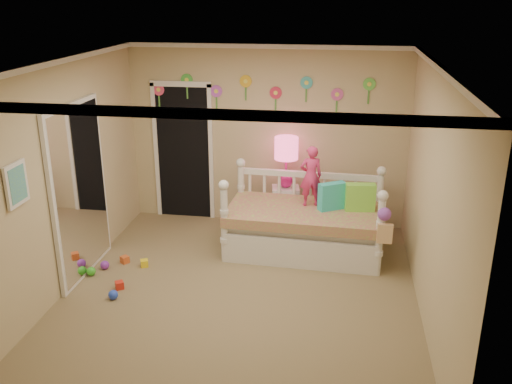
% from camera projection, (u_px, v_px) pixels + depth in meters
% --- Properties ---
extents(floor, '(4.00, 4.50, 0.01)m').
position_uv_depth(floor, '(239.00, 295.00, 6.34)').
color(floor, '#7F684C').
rests_on(floor, ground).
extents(ceiling, '(4.00, 4.50, 0.01)m').
position_uv_depth(ceiling, '(237.00, 64.00, 5.45)').
color(ceiling, white).
rests_on(ceiling, floor).
extents(back_wall, '(4.00, 0.01, 2.60)m').
position_uv_depth(back_wall, '(267.00, 137.00, 7.99)').
color(back_wall, tan).
rests_on(back_wall, floor).
extents(left_wall, '(0.01, 4.50, 2.60)m').
position_uv_depth(left_wall, '(62.00, 179.00, 6.19)').
color(left_wall, tan).
rests_on(left_wall, floor).
extents(right_wall, '(0.01, 4.50, 2.60)m').
position_uv_depth(right_wall, '(432.00, 199.00, 5.60)').
color(right_wall, tan).
rests_on(right_wall, floor).
extents(crown_molding, '(4.00, 4.50, 0.06)m').
position_uv_depth(crown_molding, '(237.00, 67.00, 5.46)').
color(crown_molding, white).
rests_on(crown_molding, ceiling).
extents(daybed, '(2.07, 1.17, 1.10)m').
position_uv_depth(daybed, '(305.00, 213.00, 7.24)').
color(daybed, white).
rests_on(daybed, floor).
extents(pillow_turquoise, '(0.37, 0.29, 0.36)m').
position_uv_depth(pillow_turquoise, '(332.00, 196.00, 7.13)').
color(pillow_turquoise, '#26A8BE').
rests_on(pillow_turquoise, daybed).
extents(pillow_lime, '(0.39, 0.18, 0.36)m').
position_uv_depth(pillow_lime, '(360.00, 197.00, 7.09)').
color(pillow_lime, '#86E646').
rests_on(pillow_lime, daybed).
extents(child, '(0.33, 0.26, 0.81)m').
position_uv_depth(child, '(311.00, 176.00, 7.19)').
color(child, '#EA3578').
rests_on(child, daybed).
extents(nightstand, '(0.42, 0.35, 0.64)m').
position_uv_depth(nightstand, '(285.00, 208.00, 8.03)').
color(nightstand, white).
rests_on(nightstand, floor).
extents(table_lamp, '(0.33, 0.33, 0.73)m').
position_uv_depth(table_lamp, '(286.00, 154.00, 7.76)').
color(table_lamp, '#DE1D90').
rests_on(table_lamp, nightstand).
extents(closet_doorway, '(0.90, 0.04, 2.07)m').
position_uv_depth(closet_doorway, '(183.00, 151.00, 8.24)').
color(closet_doorway, black).
rests_on(closet_doorway, back_wall).
extents(flower_decals, '(3.40, 0.02, 0.50)m').
position_uv_depth(flower_decals, '(261.00, 92.00, 7.77)').
color(flower_decals, '#B2668C').
rests_on(flower_decals, back_wall).
extents(mirror_closet, '(0.07, 1.30, 2.10)m').
position_uv_depth(mirror_closet, '(80.00, 191.00, 6.54)').
color(mirror_closet, white).
rests_on(mirror_closet, left_wall).
extents(wall_picture, '(0.05, 0.34, 0.42)m').
position_uv_depth(wall_picture, '(16.00, 184.00, 5.26)').
color(wall_picture, white).
rests_on(wall_picture, left_wall).
extents(hanging_bag, '(0.20, 0.16, 0.36)m').
position_uv_depth(hanging_bag, '(383.00, 226.00, 6.52)').
color(hanging_bag, beige).
rests_on(hanging_bag, daybed).
extents(toy_scatter, '(1.12, 1.47, 0.11)m').
position_uv_depth(toy_scatter, '(110.00, 267.00, 6.87)').
color(toy_scatter, '#996666').
rests_on(toy_scatter, floor).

